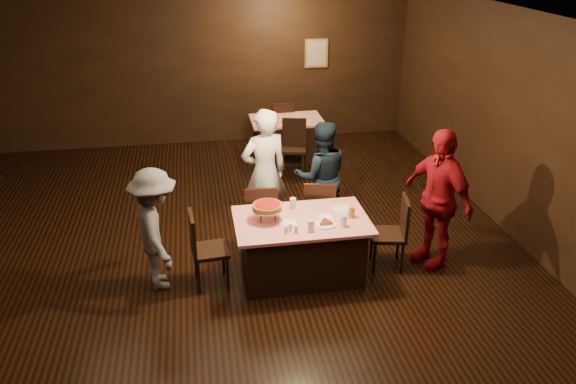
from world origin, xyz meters
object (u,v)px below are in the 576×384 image
(pizza_stand, at_px, (267,206))
(glass_amber, at_px, (352,212))
(diner_red_shirt, at_px, (437,198))
(glass_front_left, at_px, (311,226))
(glass_back, at_px, (293,203))
(chair_end_left, at_px, (210,249))
(plate_empty, at_px, (343,210))
(chair_end_right, at_px, (388,233))
(diner_navy_hoodie, at_px, (321,177))
(chair_back_near, at_px, (294,148))
(diner_white_jacket, at_px, (265,173))
(back_table, at_px, (287,139))
(chair_far_left, at_px, (261,215))
(chair_back_far, at_px, (282,124))
(glass_front_right, at_px, (344,221))
(diner_grey_knit, at_px, (156,230))
(main_table, at_px, (301,247))
(chair_far_right, at_px, (320,211))

(pizza_stand, bearing_deg, glass_amber, -5.71)
(diner_red_shirt, relative_size, glass_front_left, 12.90)
(diner_red_shirt, xyz_separation_m, glass_back, (-1.75, 0.29, -0.06))
(chair_end_left, distance_m, glass_back, 1.15)
(pizza_stand, xyz_separation_m, plate_empty, (0.95, 0.10, -0.17))
(chair_end_right, xyz_separation_m, diner_navy_hoodie, (-0.60, 1.15, 0.32))
(chair_end_right, xyz_separation_m, chair_back_near, (-0.62, 3.16, 0.00))
(pizza_stand, bearing_deg, glass_back, 35.54)
(pizza_stand, bearing_deg, diner_white_jacket, 84.09)
(glass_front_left, bearing_deg, back_table, 84.07)
(chair_end_right, distance_m, glass_amber, 0.62)
(chair_far_left, bearing_deg, chair_back_far, -100.30)
(chair_end_right, relative_size, pizza_stand, 2.50)
(plate_empty, height_order, glass_front_right, glass_front_right)
(glass_amber, xyz_separation_m, glass_back, (-0.65, 0.35, 0.00))
(back_table, height_order, chair_far_left, chair_far_left)
(diner_grey_knit, relative_size, glass_back, 10.71)
(diner_navy_hoodie, relative_size, glass_back, 11.38)
(chair_back_far, relative_size, diner_navy_hoodie, 0.60)
(diner_navy_hoodie, distance_m, glass_back, 1.01)
(chair_back_near, bearing_deg, main_table, -85.33)
(chair_end_left, xyz_separation_m, chair_back_far, (1.58, 4.46, 0.00))
(chair_back_near, bearing_deg, glass_front_right, -77.20)
(chair_back_far, xyz_separation_m, diner_white_jacket, (-0.77, -3.31, 0.43))
(chair_back_far, bearing_deg, chair_back_near, 87.22)
(diner_grey_knit, bearing_deg, pizza_stand, -103.89)
(back_table, xyz_separation_m, chair_end_right, (0.62, -3.86, 0.09))
(chair_far_left, distance_m, chair_end_left, 1.03)
(diner_red_shirt, bearing_deg, glass_back, -121.62)
(diner_white_jacket, bearing_deg, glass_amber, 110.92)
(main_table, height_order, chair_far_right, chair_far_right)
(main_table, relative_size, glass_back, 11.43)
(main_table, bearing_deg, diner_white_jacket, 103.93)
(glass_front_right, relative_size, glass_amber, 1.00)
(chair_end_left, bearing_deg, pizza_stand, -90.67)
(glass_back, bearing_deg, pizza_stand, -144.46)
(glass_front_right, bearing_deg, chair_end_right, 21.04)
(diner_navy_hoodie, height_order, glass_front_left, diner_navy_hoodie)
(back_table, distance_m, plate_empty, 3.74)
(chair_end_right, distance_m, plate_empty, 0.65)
(chair_far_left, xyz_separation_m, glass_amber, (1.00, -0.80, 0.37))
(chair_end_left, distance_m, pizza_stand, 0.85)
(diner_red_shirt, bearing_deg, glass_front_left, -101.60)
(chair_far_left, relative_size, chair_far_right, 1.00)
(diner_white_jacket, height_order, pizza_stand, diner_white_jacket)
(chair_back_far, height_order, pizza_stand, pizza_stand)
(chair_end_left, xyz_separation_m, glass_front_right, (1.55, -0.25, 0.37))
(diner_red_shirt, relative_size, plate_empty, 7.22)
(chair_far_right, bearing_deg, plate_empty, 118.78)
(diner_grey_knit, distance_m, plate_empty, 2.25)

